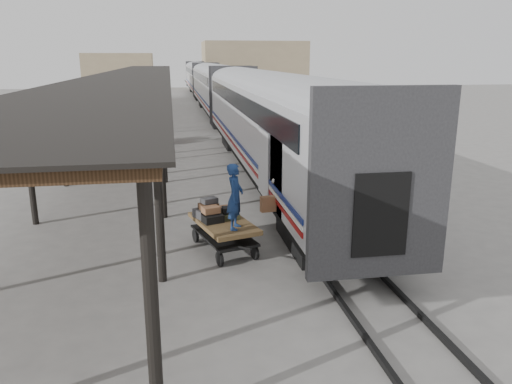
{
  "coord_description": "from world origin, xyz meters",
  "views": [
    {
      "loc": [
        -0.97,
        -13.25,
        5.19
      ],
      "look_at": [
        1.18,
        -0.5,
        1.7
      ],
      "focal_mm": 35.0,
      "sensor_mm": 36.0,
      "label": 1
    }
  ],
  "objects_px": {
    "baggage_cart": "(224,228)",
    "luggage_tug": "(147,133)",
    "porter": "(235,197)",
    "pedestrian": "(131,133)"
  },
  "relations": [
    {
      "from": "baggage_cart",
      "to": "luggage_tug",
      "type": "bearing_deg",
      "value": 82.76
    },
    {
      "from": "baggage_cart",
      "to": "porter",
      "type": "xyz_separation_m",
      "value": [
        0.25,
        -0.65,
        1.08
      ]
    },
    {
      "from": "baggage_cart",
      "to": "pedestrian",
      "type": "distance_m",
      "value": 17.45
    },
    {
      "from": "porter",
      "to": "pedestrian",
      "type": "bearing_deg",
      "value": 33.4
    },
    {
      "from": "porter",
      "to": "luggage_tug",
      "type": "bearing_deg",
      "value": 30.04
    },
    {
      "from": "porter",
      "to": "pedestrian",
      "type": "height_order",
      "value": "porter"
    },
    {
      "from": "baggage_cart",
      "to": "porter",
      "type": "relative_size",
      "value": 1.53
    },
    {
      "from": "baggage_cart",
      "to": "pedestrian",
      "type": "relative_size",
      "value": 1.42
    },
    {
      "from": "baggage_cart",
      "to": "pedestrian",
      "type": "xyz_separation_m",
      "value": [
        -3.71,
        17.05,
        0.28
      ]
    },
    {
      "from": "porter",
      "to": "baggage_cart",
      "type": "bearing_deg",
      "value": 41.84
    }
  ]
}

